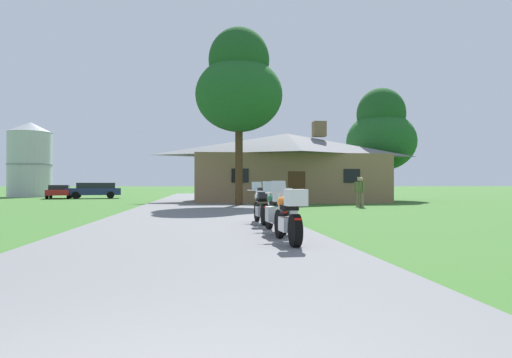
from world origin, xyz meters
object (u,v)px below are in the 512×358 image
object	(u,v)px
motorcycle_orange_nearest_to_camera	(288,216)
metal_silo_distant	(30,159)
motorcycle_green_second_in_row	(277,211)
bystander_olive_shirt_near_lodge	(359,190)
tree_by_lodge_front	(239,85)
parked_red_sedan_far_left	(59,191)
motorcycle_white_farthest_in_row	(261,206)
tree_right_of_lodge	(381,133)
bystander_olive_shirt_beside_signpost	(361,190)
parked_navy_suv_far_left	(95,190)

from	to	relation	value
motorcycle_orange_nearest_to_camera	metal_silo_distant	size ratio (longest dim) A/B	0.28
motorcycle_green_second_in_row	bystander_olive_shirt_near_lodge	size ratio (longest dim) A/B	1.24
motorcycle_orange_nearest_to_camera	tree_by_lodge_front	bearing A→B (deg)	86.20
bystander_olive_shirt_near_lodge	parked_red_sedan_far_left	size ratio (longest dim) A/B	0.38
metal_silo_distant	motorcycle_white_farthest_in_row	bearing A→B (deg)	-60.72
motorcycle_white_farthest_in_row	tree_by_lodge_front	xyz separation A→B (m)	(0.26, 12.61, 6.46)
motorcycle_green_second_in_row	tree_right_of_lodge	xyz separation A→B (m)	(12.36, 24.10, 4.78)
parked_red_sedan_far_left	tree_by_lodge_front	bearing A→B (deg)	-57.49
bystander_olive_shirt_beside_signpost	tree_by_lodge_front	bearing A→B (deg)	57.29
motorcycle_white_farthest_in_row	bystander_olive_shirt_beside_signpost	world-z (taller)	bystander_olive_shirt_beside_signpost
tree_by_lodge_front	parked_red_sedan_far_left	world-z (taller)	tree_by_lodge_front
motorcycle_orange_nearest_to_camera	bystander_olive_shirt_beside_signpost	bearing A→B (deg)	62.55
parked_navy_suv_far_left	parked_red_sedan_far_left	size ratio (longest dim) A/B	1.08
tree_by_lodge_front	metal_silo_distant	bearing A→B (deg)	131.94
motorcycle_green_second_in_row	motorcycle_orange_nearest_to_camera	bearing A→B (deg)	-96.71
parked_red_sedan_far_left	motorcycle_green_second_in_row	bearing A→B (deg)	-75.68
tree_by_lodge_front	motorcycle_white_farthest_in_row	bearing A→B (deg)	-91.18
parked_red_sedan_far_left	bystander_olive_shirt_near_lodge	bearing A→B (deg)	-48.75
motorcycle_orange_nearest_to_camera	motorcycle_green_second_in_row	distance (m)	2.01
tree_right_of_lodge	metal_silo_distant	size ratio (longest dim) A/B	1.20
tree_by_lodge_front	tree_right_of_lodge	size ratio (longest dim) A/B	1.16
tree_by_lodge_front	parked_red_sedan_far_left	distance (m)	22.40
tree_by_lodge_front	parked_navy_suv_far_left	bearing A→B (deg)	127.17
bystander_olive_shirt_beside_signpost	motorcycle_green_second_in_row	bearing A→B (deg)	139.39
parked_navy_suv_far_left	parked_red_sedan_far_left	distance (m)	3.06
bystander_olive_shirt_near_lodge	parked_red_sedan_far_left	distance (m)	27.33
motorcycle_white_farthest_in_row	tree_by_lodge_front	world-z (taller)	tree_by_lodge_front
motorcycle_orange_nearest_to_camera	tree_right_of_lodge	bearing A→B (deg)	61.65
motorcycle_orange_nearest_to_camera	motorcycle_green_second_in_row	size ratio (longest dim) A/B	1.00
bystander_olive_shirt_near_lodge	parked_red_sedan_far_left	world-z (taller)	bystander_olive_shirt_near_lodge
motorcycle_green_second_in_row	bystander_olive_shirt_beside_signpost	xyz separation A→B (m)	(6.75, 12.93, 0.32)
parked_navy_suv_far_left	motorcycle_white_farthest_in_row	bearing A→B (deg)	-167.88
motorcycle_green_second_in_row	bystander_olive_shirt_near_lodge	distance (m)	15.75
motorcycle_green_second_in_row	parked_red_sedan_far_left	bearing A→B (deg)	111.13
tree_by_lodge_front	parked_navy_suv_far_left	xyz separation A→B (m)	(-11.71, 15.45, -6.31)
bystander_olive_shirt_near_lodge	parked_red_sedan_far_left	xyz separation A→B (m)	(-21.60, 16.74, -0.31)
bystander_olive_shirt_near_lodge	bystander_olive_shirt_beside_signpost	size ratio (longest dim) A/B	1.01
bystander_olive_shirt_beside_signpost	motorcycle_orange_nearest_to_camera	bearing A→B (deg)	142.35
tree_by_lodge_front	parked_navy_suv_far_left	distance (m)	20.39
motorcycle_orange_nearest_to_camera	parked_navy_suv_far_left	world-z (taller)	parked_navy_suv_far_left
tree_by_lodge_front	metal_silo_distant	xyz separation A→B (m)	(-19.49, 21.69, -3.31)
tree_by_lodge_front	motorcycle_green_second_in_row	bearing A→B (deg)	-90.73
motorcycle_orange_nearest_to_camera	bystander_olive_shirt_near_lodge	xyz separation A→B (m)	(7.11, 16.11, 0.33)
bystander_olive_shirt_beside_signpost	parked_red_sedan_far_left	size ratio (longest dim) A/B	0.37
bystander_olive_shirt_near_lodge	parked_navy_suv_far_left	world-z (taller)	bystander_olive_shirt_near_lodge
motorcycle_green_second_in_row	parked_navy_suv_far_left	bearing A→B (deg)	106.39
motorcycle_orange_nearest_to_camera	tree_right_of_lodge	size ratio (longest dim) A/B	0.23
tree_right_of_lodge	parked_navy_suv_far_left	bearing A→B (deg)	164.51
bystander_olive_shirt_beside_signpost	parked_red_sedan_far_left	distance (m)	27.84
motorcycle_white_farthest_in_row	tree_right_of_lodge	bearing A→B (deg)	57.43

